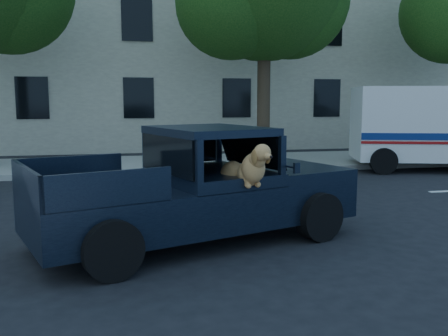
# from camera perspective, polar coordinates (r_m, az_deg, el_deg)

# --- Properties ---
(ground) EXTENTS (120.00, 120.00, 0.00)m
(ground) POSITION_cam_1_polar(r_m,az_deg,el_deg) (7.08, -12.67, -9.96)
(ground) COLOR black
(ground) RESTS_ON ground
(far_sidewalk) EXTENTS (60.00, 4.00, 0.15)m
(far_sidewalk) POSITION_cam_1_polar(r_m,az_deg,el_deg) (16.08, -12.44, 0.27)
(far_sidewalk) COLOR gray
(far_sidewalk) RESTS_ON ground
(lane_stripes) EXTENTS (21.60, 0.14, 0.01)m
(lane_stripes) POSITION_cam_1_polar(r_m,az_deg,el_deg) (10.54, -1.58, -3.85)
(lane_stripes) COLOR silver
(lane_stripes) RESTS_ON ground
(building_main) EXTENTS (26.00, 6.00, 9.00)m
(building_main) POSITION_cam_1_polar(r_m,az_deg,el_deg) (23.55, -5.18, 13.56)
(building_main) COLOR beige
(building_main) RESTS_ON ground
(pickup_truck) EXTENTS (5.19, 3.35, 1.73)m
(pickup_truck) POSITION_cam_1_polar(r_m,az_deg,el_deg) (7.50, -3.70, -4.16)
(pickup_truck) COLOR black
(pickup_truck) RESTS_ON ground
(mail_truck) EXTENTS (5.01, 3.43, 2.52)m
(mail_truck) POSITION_cam_1_polar(r_m,az_deg,el_deg) (16.38, 22.29, 3.61)
(mail_truck) COLOR silver
(mail_truck) RESTS_ON ground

